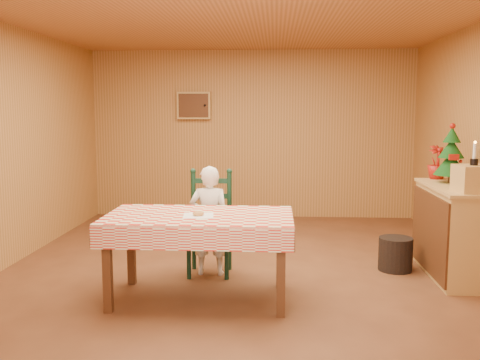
# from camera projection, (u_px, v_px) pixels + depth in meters

# --- Properties ---
(ground) EXTENTS (6.00, 6.00, 0.00)m
(ground) POSITION_uv_depth(u_px,v_px,m) (239.00, 273.00, 5.56)
(ground) COLOR brown
(ground) RESTS_ON ground
(cabin_walls) EXTENTS (5.10, 6.05, 2.65)m
(cabin_walls) POSITION_uv_depth(u_px,v_px,m) (242.00, 97.00, 5.85)
(cabin_walls) COLOR #B47E41
(cabin_walls) RESTS_ON ground
(dining_table) EXTENTS (1.66, 0.96, 0.77)m
(dining_table) POSITION_uv_depth(u_px,v_px,m) (199.00, 224.00, 4.71)
(dining_table) COLOR #522C16
(dining_table) RESTS_ON ground
(ladder_chair) EXTENTS (0.44, 0.40, 1.08)m
(ladder_chair) POSITION_uv_depth(u_px,v_px,m) (210.00, 225.00, 5.52)
(ladder_chair) COLOR black
(ladder_chair) RESTS_ON ground
(seated_child) EXTENTS (0.41, 0.27, 1.12)m
(seated_child) POSITION_uv_depth(u_px,v_px,m) (210.00, 221.00, 5.45)
(seated_child) COLOR white
(seated_child) RESTS_ON ground
(napkin) EXTENTS (0.29, 0.29, 0.00)m
(napkin) POSITION_uv_depth(u_px,v_px,m) (198.00, 216.00, 4.65)
(napkin) COLOR white
(napkin) RESTS_ON dining_table
(donut) EXTENTS (0.11, 0.11, 0.03)m
(donut) POSITION_uv_depth(u_px,v_px,m) (198.00, 213.00, 4.65)
(donut) COLOR #C88948
(donut) RESTS_ON napkin
(shelf_unit) EXTENTS (0.54, 1.24, 0.93)m
(shelf_unit) POSITION_uv_depth(u_px,v_px,m) (454.00, 231.00, 5.40)
(shelf_unit) COLOR tan
(shelf_unit) RESTS_ON ground
(crate) EXTENTS (0.33, 0.33, 0.25)m
(crate) POSITION_uv_depth(u_px,v_px,m) (473.00, 179.00, 4.93)
(crate) COLOR tan
(crate) RESTS_ON shelf_unit
(christmas_tree) EXTENTS (0.34, 0.34, 0.62)m
(christmas_tree) POSITION_uv_depth(u_px,v_px,m) (451.00, 156.00, 5.55)
(christmas_tree) COLOR #522C16
(christmas_tree) RESTS_ON shelf_unit
(flower_arrangement) EXTENTS (0.27, 0.27, 0.37)m
(flower_arrangement) POSITION_uv_depth(u_px,v_px,m) (437.00, 162.00, 5.86)
(flower_arrangement) COLOR maroon
(flower_arrangement) RESTS_ON shelf_unit
(candle_set) EXTENTS (0.07, 0.07, 0.22)m
(candle_set) POSITION_uv_depth(u_px,v_px,m) (474.00, 158.00, 4.90)
(candle_set) COLOR black
(candle_set) RESTS_ON crate
(storage_bin) EXTENTS (0.44, 0.44, 0.35)m
(storage_bin) POSITION_uv_depth(u_px,v_px,m) (395.00, 254.00, 5.63)
(storage_bin) COLOR black
(storage_bin) RESTS_ON ground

